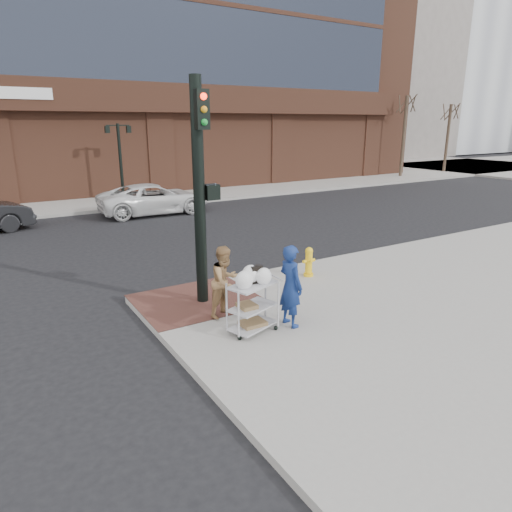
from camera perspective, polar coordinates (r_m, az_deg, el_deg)
ground at (r=10.50m, az=-2.26°, el=-7.21°), size 220.00×220.00×0.00m
sidewalk_far at (r=44.10m, az=-8.69°, el=10.82°), size 65.00×36.00×0.15m
brick_curb_ramp at (r=10.94m, az=-7.36°, el=-5.46°), size 2.80×2.40×0.01m
filler_block at (r=64.60m, az=13.09°, el=20.23°), size 14.00×20.00×18.00m
bare_tree_a at (r=38.05m, az=18.40°, el=18.70°), size 1.80×1.80×7.20m
bare_tree_b at (r=43.03m, az=23.25°, el=17.24°), size 1.80×1.80×6.70m
lamp_post at (r=25.35m, az=-16.64°, el=12.13°), size 1.32×0.22×4.00m
traffic_signal_pole at (r=10.19m, az=-6.97°, el=8.54°), size 0.61×0.51×5.00m
woman_blue at (r=9.30m, az=4.35°, el=-3.74°), size 0.45×0.65×1.72m
pedestrian_tan at (r=9.78m, az=-3.87°, el=-3.19°), size 0.93×0.84×1.56m
minivan_white at (r=22.28m, az=-12.63°, el=6.98°), size 5.21×2.52×1.43m
utility_cart at (r=9.08m, az=-0.43°, el=-5.84°), size 1.10×0.82×1.36m
fire_hydrant at (r=12.48m, az=6.62°, el=-0.67°), size 0.38×0.27×0.81m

